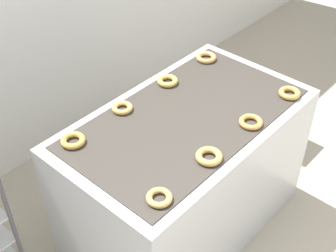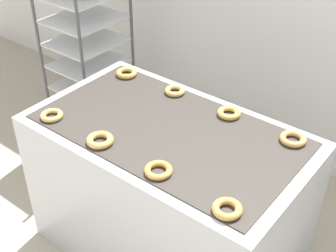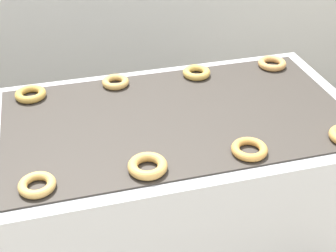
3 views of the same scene
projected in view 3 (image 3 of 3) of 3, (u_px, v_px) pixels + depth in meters
The scene contains 8 objects.
fryer_machine at pixel (176, 199), 2.28m from camera, with size 1.59×0.92×0.97m.
donut_near_left at pixel (37, 185), 1.61m from camera, with size 0.13×0.13×0.03m, color tan.
donut_near_midleft at pixel (148, 166), 1.69m from camera, with size 0.15×0.15×0.04m, color tan.
donut_near_midright at pixel (249, 149), 1.78m from camera, with size 0.14×0.14×0.03m, color gold.
donut_far_left at pixel (31, 94), 2.12m from camera, with size 0.14×0.14×0.03m, color gold.
donut_far_midleft at pixel (115, 82), 2.22m from camera, with size 0.13×0.13×0.03m, color tan.
donut_far_midright at pixel (196, 73), 2.30m from camera, with size 0.14×0.14×0.04m, color gold.
donut_far_right at pixel (272, 63), 2.38m from camera, with size 0.14×0.14×0.03m, color tan.
Camera 3 is at (-0.47, -0.91, 2.06)m, focal length 50.00 mm.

